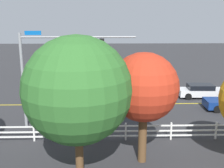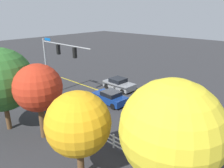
{
  "view_description": "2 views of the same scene",
  "coord_description": "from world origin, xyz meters",
  "px_view_note": "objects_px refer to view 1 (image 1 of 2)",
  "views": [
    {
      "loc": [
        -0.26,
        23.58,
        7.59
      ],
      "look_at": [
        -0.82,
        2.16,
        2.4
      ],
      "focal_mm": 43.95,
      "sensor_mm": 36.0,
      "label": 1
    },
    {
      "loc": [
        -15.98,
        17.1,
        9.49
      ],
      "look_at": [
        -2.71,
        2.57,
        2.61
      ],
      "focal_mm": 33.59,
      "sensor_mm": 36.0,
      "label": 2
    }
  ],
  "objects_px": {
    "car_0": "(123,103)",
    "car_1": "(99,91)",
    "tree_0": "(77,90)",
    "tree_4": "(144,88)",
    "pedestrian": "(59,116)",
    "car_3": "(202,91)"
  },
  "relations": [
    {
      "from": "car_0",
      "to": "car_1",
      "type": "xyz_separation_m",
      "value": [
        2.09,
        -3.91,
        0.01
      ]
    },
    {
      "from": "car_0",
      "to": "tree_4",
      "type": "distance_m",
      "value": 8.96
    },
    {
      "from": "pedestrian",
      "to": "tree_4",
      "type": "bearing_deg",
      "value": 154.2
    },
    {
      "from": "tree_0",
      "to": "tree_4",
      "type": "height_order",
      "value": "tree_0"
    },
    {
      "from": "car_1",
      "to": "car_3",
      "type": "relative_size",
      "value": 0.88
    },
    {
      "from": "car_1",
      "to": "car_3",
      "type": "bearing_deg",
      "value": 1.47
    },
    {
      "from": "car_3",
      "to": "pedestrian",
      "type": "distance_m",
      "value": 14.68
    },
    {
      "from": "car_3",
      "to": "tree_4",
      "type": "distance_m",
      "value": 14.58
    },
    {
      "from": "car_3",
      "to": "tree_4",
      "type": "bearing_deg",
      "value": -119.35
    },
    {
      "from": "car_0",
      "to": "car_1",
      "type": "height_order",
      "value": "car_1"
    },
    {
      "from": "tree_4",
      "to": "car_3",
      "type": "bearing_deg",
      "value": -121.79
    },
    {
      "from": "tree_4",
      "to": "car_0",
      "type": "bearing_deg",
      "value": -86.72
    },
    {
      "from": "car_1",
      "to": "pedestrian",
      "type": "height_order",
      "value": "pedestrian"
    },
    {
      "from": "car_0",
      "to": "tree_0",
      "type": "xyz_separation_m",
      "value": [
        2.77,
        9.61,
        3.68
      ]
    },
    {
      "from": "car_0",
      "to": "pedestrian",
      "type": "height_order",
      "value": "pedestrian"
    },
    {
      "from": "pedestrian",
      "to": "car_1",
      "type": "bearing_deg",
      "value": -93.52
    },
    {
      "from": "car_0",
      "to": "car_3",
      "type": "xyz_separation_m",
      "value": [
        -7.94,
        -3.77,
        -0.03
      ]
    },
    {
      "from": "tree_0",
      "to": "car_3",
      "type": "bearing_deg",
      "value": -128.66
    },
    {
      "from": "tree_0",
      "to": "pedestrian",
      "type": "bearing_deg",
      "value": -71.77
    },
    {
      "from": "tree_0",
      "to": "car_0",
      "type": "bearing_deg",
      "value": -106.08
    },
    {
      "from": "pedestrian",
      "to": "car_0",
      "type": "bearing_deg",
      "value": -126.55
    },
    {
      "from": "car_3",
      "to": "car_0",
      "type": "bearing_deg",
      "value": -152.12
    }
  ]
}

